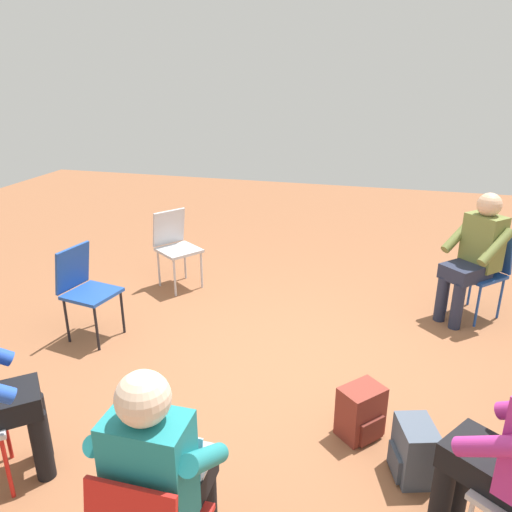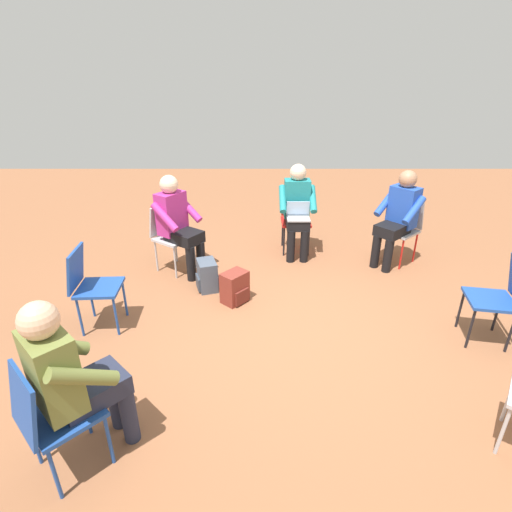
% 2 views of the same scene
% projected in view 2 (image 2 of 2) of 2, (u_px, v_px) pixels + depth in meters
% --- Properties ---
extents(ground_plane, '(14.00, 14.00, 0.00)m').
position_uv_depth(ground_plane, '(288.00, 327.00, 4.04)').
color(ground_plane, brown).
extents(chair_northeast, '(0.59, 0.58, 0.85)m').
position_uv_depth(chair_northeast, '(403.00, 226.00, 5.25)').
color(chair_northeast, '#B7B7BC').
rests_on(chair_northeast, ground).
extents(chair_northwest, '(0.58, 0.57, 0.85)m').
position_uv_depth(chair_northwest, '(169.00, 233.00, 5.02)').
color(chair_northwest, '#B7B7BC').
rests_on(chair_northwest, ground).
extents(chair_west, '(0.46, 0.42, 0.85)m').
position_uv_depth(chair_west, '(91.00, 283.00, 3.85)').
color(chair_west, '#1E4799').
rests_on(chair_west, ground).
extents(chair_north, '(0.40, 0.44, 0.85)m').
position_uv_depth(chair_north, '(296.00, 216.00, 5.59)').
color(chair_north, red).
rests_on(chair_north, ground).
extents(chair_east, '(0.50, 0.46, 0.85)m').
position_uv_depth(chair_east, '(500.00, 295.00, 3.64)').
color(chair_east, '#1E4799').
rests_on(chair_east, ground).
extents(chair_southwest, '(0.58, 0.58, 0.85)m').
position_uv_depth(chair_southwest, '(50.00, 414.00, 2.39)').
color(chair_southwest, '#1E4799').
rests_on(chair_southwest, ground).
extents(person_with_laptop, '(0.49, 0.52, 1.24)m').
position_uv_depth(person_with_laptop, '(297.00, 206.00, 5.35)').
color(person_with_laptop, black).
rests_on(person_with_laptop, ground).
extents(person_in_magenta, '(0.63, 0.63, 1.24)m').
position_uv_depth(person_in_magenta, '(178.00, 221.00, 4.85)').
color(person_in_magenta, black).
rests_on(person_in_magenta, ground).
extents(person_in_blue, '(0.63, 0.63, 1.24)m').
position_uv_depth(person_in_blue, '(398.00, 214.00, 5.06)').
color(person_in_blue, black).
rests_on(person_in_blue, ground).
extents(person_in_olive, '(0.63, 0.63, 1.24)m').
position_uv_depth(person_in_olive, '(71.00, 374.00, 2.41)').
color(person_in_olive, '#23283D').
rests_on(person_in_olive, ground).
extents(backpack_near_laptop_user, '(0.34, 0.34, 0.36)m').
position_uv_depth(backpack_near_laptop_user, '(235.00, 289.00, 4.42)').
color(backpack_near_laptop_user, maroon).
rests_on(backpack_near_laptop_user, ground).
extents(backpack_by_empty_chair, '(0.30, 0.33, 0.36)m').
position_uv_depth(backpack_by_empty_chair, '(207.00, 277.00, 4.67)').
color(backpack_by_empty_chair, '#475160').
rests_on(backpack_by_empty_chair, ground).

